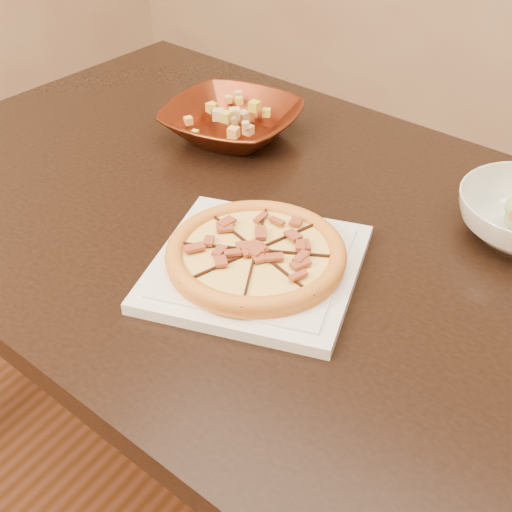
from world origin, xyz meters
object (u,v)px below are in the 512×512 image
at_px(dining_table, 259,261).
at_px(pizza, 256,254).
at_px(plate, 256,267).
at_px(bronze_bowl, 232,122).

bearing_deg(dining_table, pizza, -58.59).
height_order(dining_table, pizza, pizza).
distance_m(plate, pizza, 0.02).
distance_m(dining_table, bronze_bowl, 0.30).
bearing_deg(plate, pizza, 63.67).
xyz_separation_m(pizza, bronze_bowl, (-0.27, 0.33, -0.00)).
bearing_deg(bronze_bowl, plate, -50.45).
bearing_deg(dining_table, bronze_bowl, 134.38).
distance_m(pizza, bronze_bowl, 0.43).
bearing_deg(dining_table, plate, -58.60).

